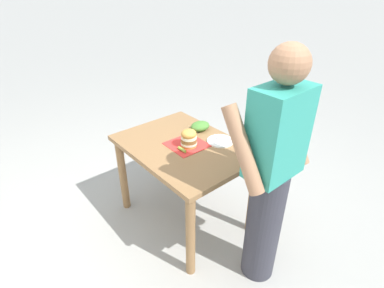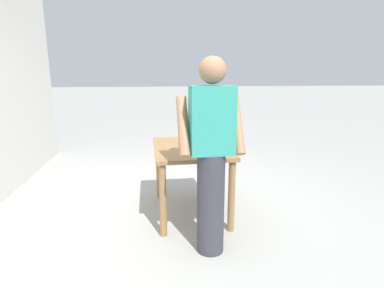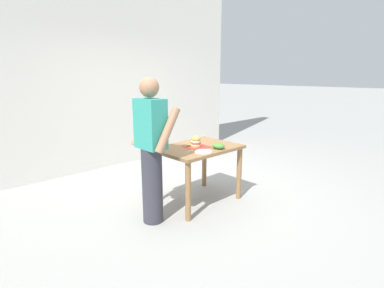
{
  "view_description": "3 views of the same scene",
  "coord_description": "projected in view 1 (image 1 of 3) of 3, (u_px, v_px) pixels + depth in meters",
  "views": [
    {
      "loc": [
        1.31,
        1.64,
        1.98
      ],
      "look_at": [
        0.0,
        0.1,
        0.83
      ],
      "focal_mm": 28.0,
      "sensor_mm": 36.0,
      "label": 1
    },
    {
      "loc": [
        0.45,
        3.17,
        1.54
      ],
      "look_at": [
        0.0,
        0.1,
        0.83
      ],
      "focal_mm": 28.0,
      "sensor_mm": 36.0,
      "label": 2
    },
    {
      "loc": [
        -2.78,
        2.72,
        1.72
      ],
      "look_at": [
        0.0,
        0.1,
        0.83
      ],
      "focal_mm": 28.0,
      "sensor_mm": 36.0,
      "label": 3
    }
  ],
  "objects": [
    {
      "name": "ground_plane",
      "position": [
        185.0,
        216.0,
        2.8
      ],
      "size": [
        80.0,
        80.0,
        0.0
      ],
      "primitive_type": "plane",
      "color": "#9E9E99"
    },
    {
      "name": "patio_table",
      "position": [
        184.0,
        159.0,
        2.48
      ],
      "size": [
        0.8,
        1.09,
        0.78
      ],
      "color": "olive",
      "rests_on": "ground"
    },
    {
      "name": "serving_paper",
      "position": [
        187.0,
        145.0,
        2.41
      ],
      "size": [
        0.3,
        0.3,
        0.0
      ],
      "primitive_type": "cube",
      "rotation": [
        0.0,
        0.0,
        -0.03
      ],
      "color": "red",
      "rests_on": "patio_table"
    },
    {
      "name": "sandwich",
      "position": [
        189.0,
        138.0,
        2.36
      ],
      "size": [
        0.13,
        0.13,
        0.18
      ],
      "color": "gold",
      "rests_on": "serving_paper"
    },
    {
      "name": "pickle_spear",
      "position": [
        182.0,
        150.0,
        2.32
      ],
      "size": [
        0.03,
        0.08,
        0.02
      ],
      "primitive_type": "cylinder",
      "rotation": [
        0.0,
        1.57,
        1.59
      ],
      "color": "#8EA83D",
      "rests_on": "serving_paper"
    },
    {
      "name": "side_plate_with_forks",
      "position": [
        220.0,
        141.0,
        2.46
      ],
      "size": [
        0.22,
        0.22,
        0.02
      ],
      "color": "white",
      "rests_on": "patio_table"
    },
    {
      "name": "side_salad",
      "position": [
        200.0,
        126.0,
        2.63
      ],
      "size": [
        0.18,
        0.14,
        0.08
      ],
      "primitive_type": "ellipsoid",
      "color": "#477F33",
      "rests_on": "patio_table"
    },
    {
      "name": "diner_across_table",
      "position": [
        271.0,
        175.0,
        1.87
      ],
      "size": [
        0.55,
        0.35,
        1.69
      ],
      "color": "#33333D",
      "rests_on": "ground"
    }
  ]
}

